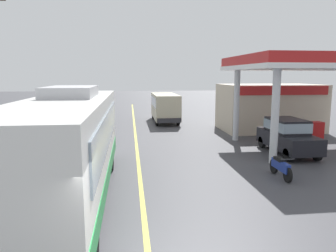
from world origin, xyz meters
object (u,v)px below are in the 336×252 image
minibus_opposing_lane (165,105)px  motorcycle_parked_forecourt (281,167)px  coach_bus_main (68,149)px  car_at_pump (287,134)px  pedestrian_near_pump (298,133)px

minibus_opposing_lane → motorcycle_parked_forecourt: minibus_opposing_lane is taller
coach_bus_main → minibus_opposing_lane: coach_bus_main is taller
car_at_pump → pedestrian_near_pump: bearing=35.9°
coach_bus_main → car_at_pump: bearing=27.3°
coach_bus_main → car_at_pump: size_ratio=2.63×
coach_bus_main → pedestrian_near_pump: 12.64m
minibus_opposing_lane → pedestrian_near_pump: bearing=-62.3°
coach_bus_main → minibus_opposing_lane: size_ratio=1.80×
minibus_opposing_lane → pedestrian_near_pump: 13.07m
car_at_pump → motorcycle_parked_forecourt: car_at_pump is taller
minibus_opposing_lane → motorcycle_parked_forecourt: size_ratio=3.41×
minibus_opposing_lane → motorcycle_parked_forecourt: 16.40m
motorcycle_parked_forecourt → pedestrian_near_pump: (3.18, 4.54, 0.49)m
car_at_pump → minibus_opposing_lane: size_ratio=0.69×
car_at_pump → motorcycle_parked_forecourt: size_ratio=2.33×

